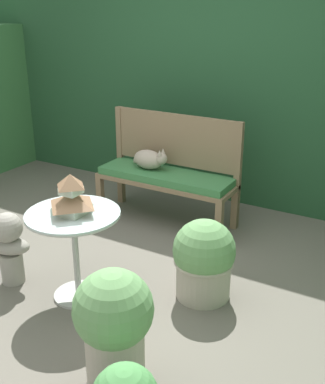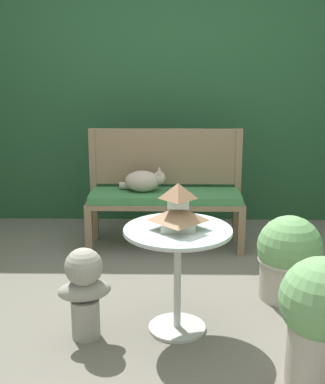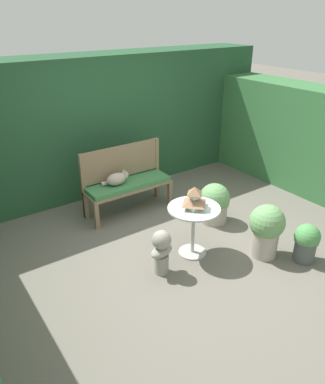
# 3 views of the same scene
# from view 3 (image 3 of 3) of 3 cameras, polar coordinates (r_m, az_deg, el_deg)

# --- Properties ---
(ground) EXTENTS (30.00, 30.00, 0.00)m
(ground) POSITION_cam_3_polar(r_m,az_deg,el_deg) (5.06, 2.32, -7.76)
(ground) COLOR #666056
(foliage_hedge_back) EXTENTS (6.40, 0.82, 2.20)m
(foliage_hedge_back) POSITION_cam_3_polar(r_m,az_deg,el_deg) (6.43, -10.25, 10.18)
(foliage_hedge_back) COLOR #234C2D
(foliage_hedge_back) RESTS_ON ground
(foliage_hedge_right) EXTENTS (0.70, 3.50, 1.72)m
(foliage_hedge_right) POSITION_cam_3_polar(r_m,az_deg,el_deg) (6.73, 21.50, 7.35)
(foliage_hedge_right) COLOR #38703D
(foliage_hedge_right) RESTS_ON ground
(garden_bench) EXTENTS (1.33, 0.42, 0.49)m
(garden_bench) POSITION_cam_3_polar(r_m,az_deg,el_deg) (5.65, -5.18, 0.81)
(garden_bench) COLOR #7F664C
(garden_bench) RESTS_ON ground
(bench_backrest) EXTENTS (1.33, 0.06, 1.01)m
(bench_backrest) POSITION_cam_3_polar(r_m,az_deg,el_deg) (5.68, -6.27, 4.14)
(bench_backrest) COLOR #7F664C
(bench_backrest) RESTS_ON ground
(cat) EXTENTS (0.40, 0.21, 0.21)m
(cat) POSITION_cam_3_polar(r_m,az_deg,el_deg) (5.51, -6.98, 2.01)
(cat) COLOR #A89989
(cat) RESTS_ON garden_bench
(patio_table) EXTENTS (0.65, 0.65, 0.66)m
(patio_table) POSITION_cam_3_polar(r_m,az_deg,el_deg) (4.61, 4.76, -3.94)
(patio_table) COLOR #B7B7B2
(patio_table) RESTS_ON ground
(pagoda_birdhouse) EXTENTS (0.27, 0.27, 0.28)m
(pagoda_birdhouse) POSITION_cam_3_polar(r_m,az_deg,el_deg) (4.48, 4.88, -1.06)
(pagoda_birdhouse) COLOR #B2BCA8
(pagoda_birdhouse) RESTS_ON patio_table
(garden_bust) EXTENTS (0.35, 0.26, 0.57)m
(garden_bust) POSITION_cam_3_polar(r_m,az_deg,el_deg) (4.36, -0.15, -8.77)
(garden_bust) COLOR gray
(garden_bust) RESTS_ON ground
(potted_plant_table_near) EXTENTS (0.44, 0.44, 0.70)m
(potted_plant_table_near) POSITION_cam_3_polar(r_m,az_deg,el_deg) (4.80, 15.55, -5.38)
(potted_plant_table_near) COLOR #ADA393
(potted_plant_table_near) RESTS_ON ground
(potted_plant_table_far) EXTENTS (0.44, 0.44, 0.59)m
(potted_plant_table_far) POSITION_cam_3_polar(r_m,az_deg,el_deg) (5.47, 7.89, -1.68)
(potted_plant_table_far) COLOR #ADA393
(potted_plant_table_far) RESTS_ON ground
(potted_plant_patio_mid) EXTENTS (0.31, 0.31, 0.50)m
(potted_plant_patio_mid) POSITION_cam_3_polar(r_m,az_deg,el_deg) (4.92, 21.06, -7.08)
(potted_plant_patio_mid) COLOR #4C5651
(potted_plant_patio_mid) RESTS_ON ground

